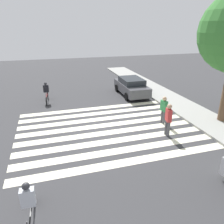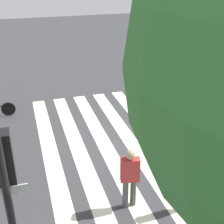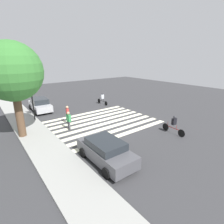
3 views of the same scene
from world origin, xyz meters
name	(u,v)px [view 1 (image 1 of 3)]	position (x,y,z in m)	size (l,w,h in m)	color
ground_plane	(107,129)	(0.00, 0.00, 0.00)	(60.00, 60.00, 0.00)	#38383A
sidewalk_curb	(199,116)	(0.00, 6.25, 0.07)	(36.00, 2.50, 0.14)	#9E9E99
crosswalk_stripes	(107,129)	(0.00, 0.00, 0.00)	(7.45, 10.00, 0.01)	#F2EDCC
pedestrian_child_with_backpack	(168,118)	(1.70, 2.92, 1.02)	(0.54, 0.34, 1.80)	#4C4C51
pedestrian_adult_yellow_jacket	(164,108)	(0.21, 3.49, 0.96)	(0.49, 0.27, 1.70)	#4C4C51
cyclist_far_lane	(46,91)	(-5.90, -3.18, 0.86)	(2.27, 0.42, 1.60)	black
cyclist_mid_street	(29,203)	(5.69, -3.88, 0.86)	(2.38, 0.41, 1.57)	black
car_parked_far_curb	(131,86)	(-5.82, 3.79, 0.76)	(4.28, 2.01, 1.46)	#4C4C51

